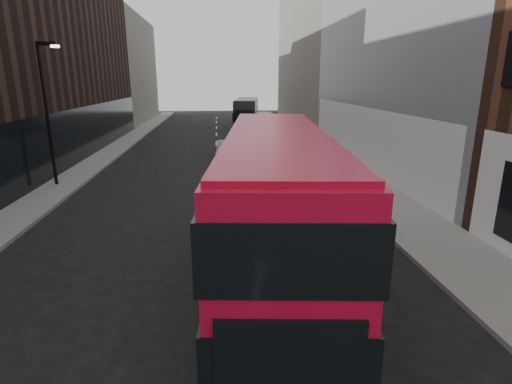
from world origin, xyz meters
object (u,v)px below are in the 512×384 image
object	(u,v)px
red_bus	(276,205)
grey_bus	(247,112)
car_c	(250,150)
car_a	(275,174)
car_b	(226,150)
street_lamp	(47,105)

from	to	relation	value
red_bus	grey_bus	distance (m)	37.23
red_bus	grey_bus	xyz separation A→B (m)	(1.97, 37.17, -0.58)
car_c	car_a	bearing A→B (deg)	-86.54
grey_bus	car_c	size ratio (longest dim) A/B	2.27
car_a	car_b	world-z (taller)	car_a
car_a	car_b	size ratio (longest dim) A/B	1.05
street_lamp	grey_bus	distance (m)	28.37
street_lamp	red_bus	bearing A→B (deg)	-49.55
red_bus	car_b	distance (m)	18.40
car_c	grey_bus	bearing A→B (deg)	85.35
car_b	car_c	bearing A→B (deg)	-3.42
street_lamp	car_a	world-z (taller)	street_lamp
street_lamp	car_a	distance (m)	11.83
grey_bus	car_c	bearing A→B (deg)	-85.98
grey_bus	car_a	size ratio (longest dim) A/B	2.63
red_bus	grey_bus	size ratio (longest dim) A/B	1.03
car_b	car_c	world-z (taller)	car_c
street_lamp	car_b	xyz separation A→B (m)	(8.93, 6.83, -3.57)
street_lamp	car_a	bearing A→B (deg)	-5.41
street_lamp	car_b	bearing A→B (deg)	37.42
red_bus	car_c	xyz separation A→B (m)	(0.84, 18.10, -1.68)
car_b	grey_bus	bearing A→B (deg)	84.56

